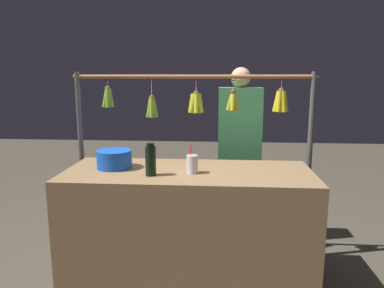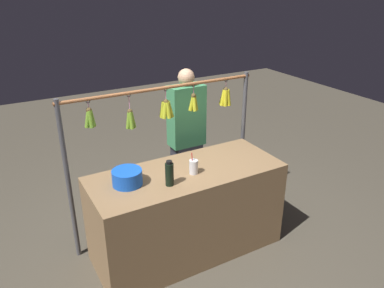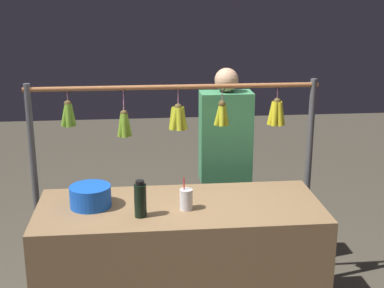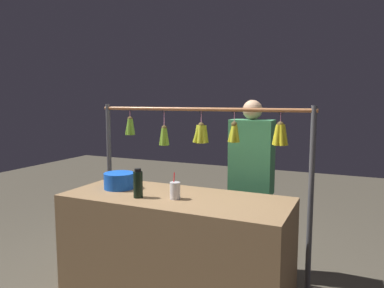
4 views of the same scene
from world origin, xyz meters
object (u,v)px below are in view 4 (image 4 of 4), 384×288
at_px(water_bottle, 138,184).
at_px(blue_bucket, 119,181).
at_px(drink_cup, 175,191).
at_px(vendor_person, 251,190).

bearing_deg(water_bottle, blue_bucket, -30.96).
height_order(blue_bucket, drink_cup, drink_cup).
distance_m(blue_bucket, vendor_person, 1.20).
bearing_deg(drink_cup, blue_bucket, -10.15).
height_order(drink_cup, vendor_person, vendor_person).
xyz_separation_m(water_bottle, vendor_person, (-0.65, -0.89, -0.18)).
bearing_deg(blue_bucket, water_bottle, 149.04).
relative_size(blue_bucket, drink_cup, 1.27).
relative_size(water_bottle, drink_cup, 1.12).
bearing_deg(drink_cup, water_bottle, 15.92).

